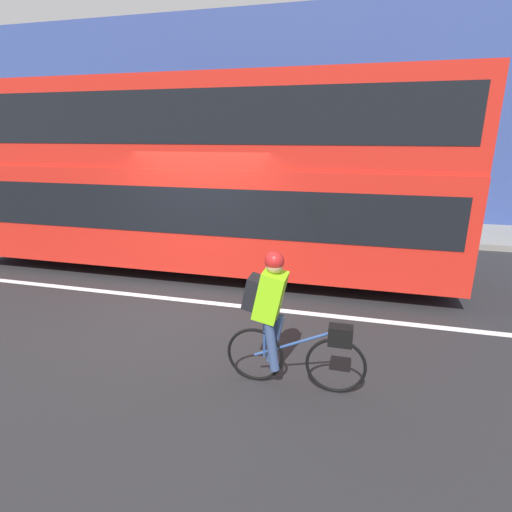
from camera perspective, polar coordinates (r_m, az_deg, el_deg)
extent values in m
plane|color=#232326|center=(6.89, -10.10, -7.16)|extent=(80.00, 80.00, 0.00)
cube|color=silver|center=(7.10, -9.26, -6.33)|extent=(50.00, 0.14, 0.01)
cube|color=gray|center=(12.57, 1.68, 4.60)|extent=(60.00, 2.58, 0.16)
cube|color=#33478C|center=(13.69, 3.22, 18.98)|extent=(60.00, 0.30, 6.51)
cylinder|color=black|center=(8.08, 13.53, -0.08)|extent=(0.96, 0.30, 0.96)
cylinder|color=black|center=(10.17, -23.48, 2.47)|extent=(0.96, 0.30, 0.96)
cube|color=red|center=(8.49, -7.35, 6.40)|extent=(9.89, 2.47, 1.91)
cube|color=black|center=(8.45, -7.41, 7.93)|extent=(9.49, 2.49, 0.84)
cube|color=red|center=(8.34, -7.82, 18.25)|extent=(9.89, 2.37, 1.58)
cube|color=black|center=(8.35, -7.85, 18.79)|extent=(9.49, 2.39, 0.88)
torus|color=black|center=(4.67, 11.31, -15.11)|extent=(0.67, 0.04, 0.67)
torus|color=black|center=(4.78, -0.15, -13.91)|extent=(0.67, 0.04, 0.67)
cylinder|color=#2D4C8C|center=(4.59, 5.57, -12.29)|extent=(0.94, 0.03, 0.46)
cylinder|color=#2D4C8C|center=(4.63, 1.22, -11.47)|extent=(0.03, 0.03, 0.49)
cube|color=black|center=(4.48, 11.98, -11.07)|extent=(0.26, 0.16, 0.22)
cube|color=#8CE019|center=(4.40, 2.07, -5.64)|extent=(0.37, 0.32, 0.58)
cube|color=black|center=(4.43, -0.46, -5.15)|extent=(0.21, 0.26, 0.38)
cylinder|color=#384C7A|center=(4.72, 2.72, -11.64)|extent=(0.21, 0.11, 0.61)
cylinder|color=#384C7A|center=(4.56, 2.25, -12.70)|extent=(0.19, 0.11, 0.60)
sphere|color=tan|center=(4.26, 2.65, -1.28)|extent=(0.19, 0.19, 0.19)
sphere|color=red|center=(4.25, 2.65, -0.73)|extent=(0.21, 0.21, 0.21)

